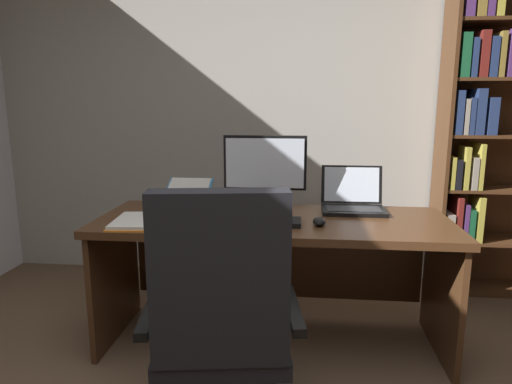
{
  "coord_description": "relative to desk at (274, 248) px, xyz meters",
  "views": [
    {
      "loc": [
        0.06,
        -0.98,
        1.32
      ],
      "look_at": [
        -0.17,
        1.27,
        0.86
      ],
      "focal_mm": 31.67,
      "sensor_mm": 36.0,
      "label": 1
    }
  ],
  "objects": [
    {
      "name": "open_binder",
      "position": [
        -0.58,
        -0.24,
        0.2
      ],
      "size": [
        0.45,
        0.35,
        0.02
      ],
      "rotation": [
        0.0,
        0.0,
        0.09
      ],
      "color": "orange",
      "rests_on": "desk"
    },
    {
      "name": "monitor",
      "position": [
        -0.06,
        0.14,
        0.4
      ],
      "size": [
        0.47,
        0.16,
        0.42
      ],
      "color": "black",
      "rests_on": "desk"
    },
    {
      "name": "laptop",
      "position": [
        0.44,
        0.15,
        0.24
      ],
      "size": [
        0.35,
        0.3,
        0.24
      ],
      "color": "black",
      "rests_on": "desk"
    },
    {
      "name": "keyboard",
      "position": [
        -0.06,
        -0.19,
        0.2
      ],
      "size": [
        0.42,
        0.15,
        0.02
      ],
      "primitive_type": "cube",
      "color": "black",
      "rests_on": "desk"
    },
    {
      "name": "wall_back",
      "position": [
        0.08,
        1.03,
        0.84
      ],
      "size": [
        5.07,
        0.12,
        2.73
      ],
      "primitive_type": "cube",
      "color": "#B2ADA3",
      "rests_on": "ground"
    },
    {
      "name": "reading_stand_with_book",
      "position": [
        -0.54,
        0.22,
        0.26
      ],
      "size": [
        0.27,
        0.3,
        0.14
      ],
      "color": "black",
      "rests_on": "desk"
    },
    {
      "name": "computer_mouse",
      "position": [
        0.24,
        -0.19,
        0.21
      ],
      "size": [
        0.06,
        0.1,
        0.04
      ],
      "primitive_type": "ellipsoid",
      "color": "black",
      "rests_on": "desk"
    },
    {
      "name": "office_chair",
      "position": [
        -0.14,
        -0.85,
        -0.09
      ],
      "size": [
        0.66,
        0.6,
        1.03
      ],
      "rotation": [
        0.0,
        0.0,
        0.15
      ],
      "color": "black",
      "rests_on": "ground"
    },
    {
      "name": "bookshelf",
      "position": [
        1.43,
        0.8,
        0.61
      ],
      "size": [
        0.94,
        0.31,
        2.19
      ],
      "color": "#4C2D19",
      "rests_on": "ground"
    },
    {
      "name": "pen",
      "position": [
        -0.32,
        -0.0,
        0.2
      ],
      "size": [
        0.14,
        0.03,
        0.01
      ],
      "primitive_type": "cylinder",
      "rotation": [
        0.0,
        1.57,
        -0.17
      ],
      "color": "maroon",
      "rests_on": "notepad"
    },
    {
      "name": "notepad",
      "position": [
        -0.34,
        -0.0,
        0.19
      ],
      "size": [
        0.19,
        0.24,
        0.01
      ],
      "primitive_type": "cube",
      "rotation": [
        0.0,
        0.0,
        -0.19
      ],
      "color": "silver",
      "rests_on": "desk"
    },
    {
      "name": "desk",
      "position": [
        0.0,
        0.0,
        0.0
      ],
      "size": [
        1.85,
        0.69,
        0.71
      ],
      "color": "#4C2D19",
      "rests_on": "ground"
    }
  ]
}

